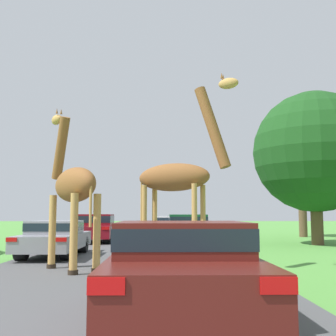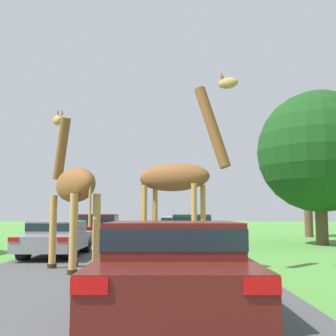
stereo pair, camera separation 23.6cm
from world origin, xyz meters
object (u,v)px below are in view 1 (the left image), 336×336
object	(u,v)px
car_queue_left	(170,226)
car_far_ahead	(55,237)
tree_far_right	(301,151)
car_lead_maroon	(182,268)
car_queue_right	(95,227)
giraffe_companion	(73,189)
tree_left_edge	(314,152)
giraffe_near_road	(179,175)
car_verge_right	(187,229)

from	to	relation	value
car_queue_left	car_far_ahead	world-z (taller)	car_queue_left
car_far_ahead	tree_far_right	xyz separation A→B (m)	(12.76, 11.69, 4.79)
car_lead_maroon	car_queue_left	xyz separation A→B (m)	(0.35, 20.10, -0.02)
car_queue_right	tree_far_right	distance (m)	14.08
giraffe_companion	car_lead_maroon	distance (m)	6.18
giraffe_companion	tree_left_edge	world-z (taller)	tree_left_edge
car_lead_maroon	car_far_ahead	world-z (taller)	car_lead_maroon
giraffe_near_road	tree_far_right	size ratio (longest dim) A/B	0.70
giraffe_near_road	tree_far_right	distance (m)	17.46
car_lead_maroon	tree_left_edge	xyz separation A→B (m)	(7.16, 13.99, 3.70)
giraffe_companion	car_queue_left	world-z (taller)	giraffe_companion
car_verge_right	car_lead_maroon	bearing A→B (deg)	-94.15
car_queue_right	car_queue_left	xyz separation A→B (m)	(4.01, 3.96, -0.05)
car_far_ahead	tree_far_right	world-z (taller)	tree_far_right
car_queue_left	tree_left_edge	world-z (taller)	tree_left_edge
giraffe_companion	car_queue_left	xyz separation A→B (m)	(2.98, 14.69, -1.43)
tree_left_edge	tree_far_right	world-z (taller)	tree_far_right
giraffe_near_road	tree_far_right	world-z (taller)	tree_far_right
giraffe_near_road	car_queue_right	size ratio (longest dim) A/B	1.31
car_verge_right	tree_far_right	distance (m)	11.99
car_queue_right	car_queue_left	distance (m)	5.64
tree_left_edge	car_queue_right	bearing A→B (deg)	168.74
car_queue_left	car_queue_right	bearing A→B (deg)	-135.38
car_lead_maroon	car_verge_right	bearing A→B (deg)	85.85
car_queue_right	car_far_ahead	xyz separation A→B (m)	(-0.30, -7.09, -0.09)
car_queue_left	giraffe_near_road	bearing A→B (deg)	-90.41
giraffe_near_road	giraffe_companion	size ratio (longest dim) A/B	1.15
car_lead_maroon	car_queue_right	world-z (taller)	car_queue_right
car_lead_maroon	tree_left_edge	size ratio (longest dim) A/B	0.54
giraffe_near_road	car_far_ahead	distance (m)	5.65
giraffe_companion	tree_left_edge	xyz separation A→B (m)	(9.79, 8.58, 2.28)
car_queue_right	giraffe_near_road	bearing A→B (deg)	-69.31
car_queue_left	car_far_ahead	xyz separation A→B (m)	(-4.32, -11.05, -0.04)
car_queue_right	car_far_ahead	distance (m)	7.10
giraffe_companion	car_queue_left	size ratio (longest dim) A/B	0.97
giraffe_companion	giraffe_near_road	bearing A→B (deg)	-27.10
car_verge_right	tree_left_edge	distance (m)	7.28
car_lead_maroon	car_queue_left	bearing A→B (deg)	88.99
giraffe_near_road	car_queue_left	xyz separation A→B (m)	(0.10, 14.32, -1.84)
car_queue_right	tree_far_right	world-z (taller)	tree_far_right
car_lead_maroon	car_far_ahead	distance (m)	9.88
car_queue_left	car_verge_right	bearing A→B (deg)	-85.27
giraffe_companion	car_lead_maroon	bearing A→B (deg)	-98.59
car_verge_right	tree_far_right	xyz separation A→B (m)	(7.85, 7.77, 4.68)
giraffe_near_road	giraffe_companion	distance (m)	2.93
car_verge_right	tree_far_right	world-z (taller)	tree_far_right
giraffe_companion	car_queue_left	bearing A→B (deg)	44.01
car_queue_right	tree_left_edge	world-z (taller)	tree_left_edge
car_queue_left	tree_left_edge	xyz separation A→B (m)	(6.80, -6.11, 3.72)
car_far_ahead	tree_far_right	bearing A→B (deg)	42.50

